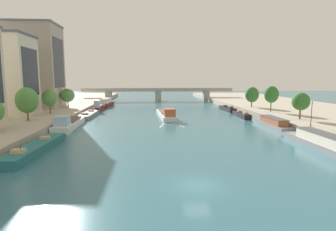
{
  "coord_description": "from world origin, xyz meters",
  "views": [
    {
      "loc": [
        -4.65,
        -24.59,
        10.17
      ],
      "look_at": [
        0.0,
        38.34,
        1.6
      ],
      "focal_mm": 29.0,
      "sensor_mm": 36.0,
      "label": 1
    }
  ],
  "objects_px": {
    "lamppost_right_bank": "(312,112)",
    "moored_boat_left_far": "(99,107)",
    "moored_boat_left_midway": "(36,148)",
    "barge_midriver": "(166,114)",
    "tree_right_far": "(271,94)",
    "moored_boat_right_gap_after": "(241,115)",
    "moored_boat_left_second": "(89,114)",
    "tree_left_third": "(27,100)",
    "moored_boat_right_end": "(319,141)",
    "tree_right_third": "(301,102)",
    "bridge_far": "(158,92)",
    "tree_right_past_mid": "(252,95)",
    "moored_boat_right_downstream": "(272,123)",
    "tree_left_second": "(68,95)",
    "moored_boat_left_lone": "(107,103)",
    "tree_left_end_of_row": "(49,98)",
    "moored_boat_right_midway": "(227,109)",
    "moored_boat_left_upstream": "(69,123)"
  },
  "relations": [
    {
      "from": "moored_boat_right_end",
      "to": "bridge_far",
      "type": "xyz_separation_m",
      "value": [
        -20.46,
        89.53,
        2.8
      ]
    },
    {
      "from": "moored_boat_left_far",
      "to": "moored_boat_right_downstream",
      "type": "distance_m",
      "value": 53.77
    },
    {
      "from": "moored_boat_left_midway",
      "to": "moored_boat_right_gap_after",
      "type": "bearing_deg",
      "value": 38.37
    },
    {
      "from": "moored_boat_right_midway",
      "to": "tree_left_end_of_row",
      "type": "xyz_separation_m",
      "value": [
        -49.37,
        -16.1,
        4.92
      ]
    },
    {
      "from": "moored_boat_right_gap_after",
      "to": "moored_boat_right_end",
      "type": "bearing_deg",
      "value": -89.51
    },
    {
      "from": "moored_boat_right_gap_after",
      "to": "tree_left_second",
      "type": "xyz_separation_m",
      "value": [
        -48.72,
        12.77,
        4.62
      ]
    },
    {
      "from": "barge_midriver",
      "to": "moored_boat_left_midway",
      "type": "bearing_deg",
      "value": -121.32
    },
    {
      "from": "moored_boat_right_gap_after",
      "to": "tree_left_end_of_row",
      "type": "xyz_separation_m",
      "value": [
        -48.94,
        -1.62,
        4.91
      ]
    },
    {
      "from": "moored_boat_right_downstream",
      "to": "tree_right_past_mid",
      "type": "relative_size",
      "value": 2.4
    },
    {
      "from": "tree_right_third",
      "to": "bridge_far",
      "type": "relative_size",
      "value": 0.08
    },
    {
      "from": "moored_boat_left_upstream",
      "to": "moored_boat_right_end",
      "type": "distance_m",
      "value": 46.07
    },
    {
      "from": "moored_boat_right_end",
      "to": "moored_boat_left_far",
      "type": "bearing_deg",
      "value": 128.72
    },
    {
      "from": "tree_left_second",
      "to": "tree_right_far",
      "type": "bearing_deg",
      "value": -14.8
    },
    {
      "from": "tree_left_second",
      "to": "tree_right_far",
      "type": "distance_m",
      "value": 57.68
    },
    {
      "from": "tree_left_second",
      "to": "tree_right_third",
      "type": "xyz_separation_m",
      "value": [
        55.87,
        -28.22,
        0.16
      ]
    },
    {
      "from": "moored_boat_left_second",
      "to": "moored_boat_left_far",
      "type": "height_order",
      "value": "moored_boat_left_far"
    },
    {
      "from": "barge_midriver",
      "to": "moored_boat_left_midway",
      "type": "xyz_separation_m",
      "value": [
        -20.48,
        -33.66,
        -0.23
      ]
    },
    {
      "from": "moored_boat_left_midway",
      "to": "moored_boat_right_midway",
      "type": "distance_m",
      "value": 61.91
    },
    {
      "from": "moored_boat_left_lone",
      "to": "tree_left_end_of_row",
      "type": "height_order",
      "value": "tree_left_end_of_row"
    },
    {
      "from": "moored_boat_left_lone",
      "to": "bridge_far",
      "type": "height_order",
      "value": "bridge_far"
    },
    {
      "from": "moored_boat_left_second",
      "to": "moored_boat_left_lone",
      "type": "xyz_separation_m",
      "value": [
        0.62,
        28.11,
        0.69
      ]
    },
    {
      "from": "moored_boat_right_downstream",
      "to": "tree_right_far",
      "type": "bearing_deg",
      "value": 66.36
    },
    {
      "from": "moored_boat_right_end",
      "to": "tree_left_third",
      "type": "relative_size",
      "value": 2.4
    },
    {
      "from": "moored_boat_left_second",
      "to": "moored_boat_right_end",
      "type": "distance_m",
      "value": 55.66
    },
    {
      "from": "moored_boat_right_downstream",
      "to": "moored_boat_left_far",
      "type": "bearing_deg",
      "value": 140.62
    },
    {
      "from": "moored_boat_right_downstream",
      "to": "tree_right_third",
      "type": "xyz_separation_m",
      "value": [
        6.19,
        0.39,
        4.46
      ]
    },
    {
      "from": "moored_boat_right_midway",
      "to": "tree_right_past_mid",
      "type": "xyz_separation_m",
      "value": [
        6.23,
        -4.27,
        4.75
      ]
    },
    {
      "from": "moored_boat_left_midway",
      "to": "barge_midriver",
      "type": "bearing_deg",
      "value": 58.68
    },
    {
      "from": "bridge_far",
      "to": "moored_boat_right_gap_after",
      "type": "bearing_deg",
      "value": -70.44
    },
    {
      "from": "barge_midriver",
      "to": "moored_boat_left_upstream",
      "type": "distance_m",
      "value": 25.84
    },
    {
      "from": "moored_boat_right_end",
      "to": "moored_boat_left_second",
      "type": "bearing_deg",
      "value": 137.87
    },
    {
      "from": "tree_right_far",
      "to": "moored_boat_left_midway",
      "type": "bearing_deg",
      "value": -147.67
    },
    {
      "from": "moored_boat_left_midway",
      "to": "tree_right_past_mid",
      "type": "xyz_separation_m",
      "value": [
        47.1,
        42.23,
        4.76
      ]
    },
    {
      "from": "moored_boat_left_second",
      "to": "tree_left_second",
      "type": "distance_m",
      "value": 12.17
    },
    {
      "from": "moored_boat_left_midway",
      "to": "tree_left_second",
      "type": "relative_size",
      "value": 2.98
    },
    {
      "from": "moored_boat_left_midway",
      "to": "tree_right_third",
      "type": "bearing_deg",
      "value": 19.19
    },
    {
      "from": "moored_boat_left_midway",
      "to": "tree_right_far",
      "type": "bearing_deg",
      "value": 32.33
    },
    {
      "from": "lamppost_right_bank",
      "to": "moored_boat_left_far",
      "type": "bearing_deg",
      "value": 137.16
    },
    {
      "from": "moored_boat_left_midway",
      "to": "tree_left_end_of_row",
      "type": "xyz_separation_m",
      "value": [
        -8.5,
        30.4,
        4.93
      ]
    },
    {
      "from": "moored_boat_left_second",
      "to": "tree_left_third",
      "type": "height_order",
      "value": "tree_left_third"
    },
    {
      "from": "moored_boat_right_end",
      "to": "moored_boat_right_gap_after",
      "type": "relative_size",
      "value": 1.5
    },
    {
      "from": "moored_boat_right_end",
      "to": "tree_left_end_of_row",
      "type": "height_order",
      "value": "tree_left_end_of_row"
    },
    {
      "from": "barge_midriver",
      "to": "bridge_far",
      "type": "xyz_separation_m",
      "value": [
        -0.22,
        55.17,
        2.97
      ]
    },
    {
      "from": "moored_boat_right_end",
      "to": "tree_right_past_mid",
      "type": "height_order",
      "value": "tree_right_past_mid"
    },
    {
      "from": "tree_left_second",
      "to": "moored_boat_right_end",
      "type": "bearing_deg",
      "value": -42.87
    },
    {
      "from": "tree_left_third",
      "to": "moored_boat_left_upstream",
      "type": "bearing_deg",
      "value": 1.68
    },
    {
      "from": "moored_boat_right_midway",
      "to": "lamppost_right_bank",
      "type": "distance_m",
      "value": 38.46
    },
    {
      "from": "moored_boat_left_second",
      "to": "lamppost_right_bank",
      "type": "relative_size",
      "value": 3.31
    },
    {
      "from": "moored_boat_left_second",
      "to": "tree_left_third",
      "type": "bearing_deg",
      "value": -115.19
    },
    {
      "from": "tree_right_far",
      "to": "bridge_far",
      "type": "distance_m",
      "value": 64.81
    }
  ]
}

